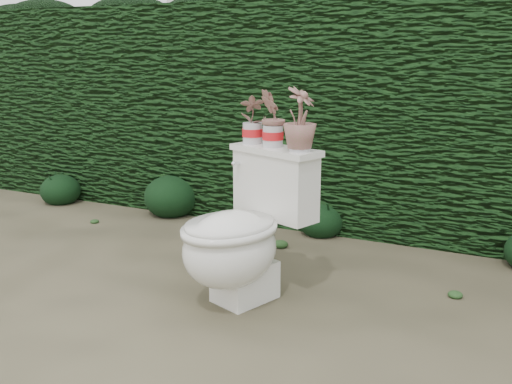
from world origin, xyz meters
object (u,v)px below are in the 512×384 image
at_px(toilet, 242,235).
at_px(potted_plant_left, 252,121).
at_px(potted_plant_center, 273,120).
at_px(potted_plant_right, 300,121).

relative_size(toilet, potted_plant_left, 3.26).
bearing_deg(potted_plant_center, potted_plant_left, -127.89).
bearing_deg(toilet, potted_plant_center, 94.80).
distance_m(toilet, potted_plant_left, 0.62).
distance_m(potted_plant_left, potted_plant_right, 0.34).
height_order(toilet, potted_plant_right, potted_plant_right).
distance_m(potted_plant_left, potted_plant_center, 0.15).
xyz_separation_m(toilet, potted_plant_center, (0.07, 0.23, 0.56)).
bearing_deg(toilet, potted_plant_left, 125.69).
relative_size(potted_plant_center, potted_plant_right, 0.94).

